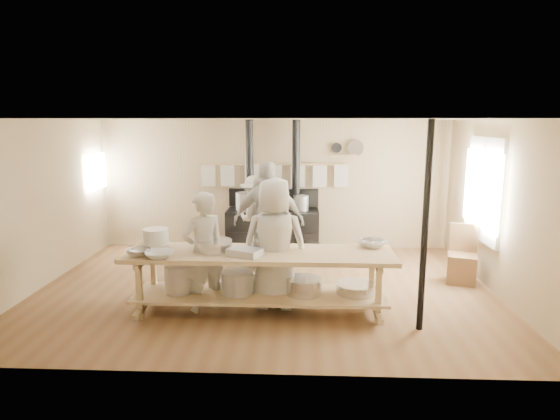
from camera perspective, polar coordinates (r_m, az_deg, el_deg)
The scene contains 24 objects.
ground at distance 7.40m, azimuth -1.85°, elevation -9.55°, with size 7.00×7.00×0.00m, color brown.
room_shell at distance 7.00m, azimuth -1.93°, elevation 3.00°, with size 7.00×7.00×7.00m.
window_right at distance 8.14m, azimuth 23.62°, elevation 2.32°, with size 0.09×1.50×1.65m.
left_opening at distance 9.82m, azimuth -21.53°, elevation 4.37°, with size 0.00×0.90×0.90m.
stove at distance 9.28m, azimuth -0.91°, elevation -1.96°, with size 1.90×0.75×2.60m.
towel_rail at distance 9.39m, azimuth -0.79°, elevation 4.60°, with size 3.00×0.04×0.47m.
back_wall_shelf at distance 9.41m, azimuth 8.23°, elevation 7.23°, with size 0.63×0.14×0.32m.
prep_table at distance 6.38m, azimuth -2.58°, elevation -7.98°, with size 3.60×0.90×0.85m.
support_post at distance 5.91m, azimuth 17.27°, elevation -2.16°, with size 0.08×0.08×2.60m, color black.
cook_far_left at distance 6.44m, azimuth -9.30°, elevation -5.06°, with size 0.60×0.40×1.66m, color #BAB3A4.
cook_left at distance 8.24m, azimuth -2.31°, elevation -1.42°, with size 0.81×0.63×1.66m, color #BAB3A4.
cook_center at distance 6.42m, azimuth -0.65°, elevation -4.15°, with size 0.90×0.58×1.84m, color #BAB3A4.
cook_right at distance 7.52m, azimuth -1.39°, elevation -1.44°, with size 1.15×0.48×1.96m, color #BAB3A4.
cook_by_window at distance 9.07m, azimuth -2.99°, elevation -0.64°, with size 1.00×0.58×1.55m, color #BAB3A4.
chair at distance 8.14m, azimuth 21.28°, elevation -6.35°, with size 0.55×0.55×0.93m.
bowl_white_a at distance 6.20m, azimuth -14.49°, elevation -5.28°, with size 0.36×0.36×0.09m, color white.
bowl_steel_a at distance 6.36m, azimuth -16.85°, elevation -4.96°, with size 0.31×0.31×0.10m, color silver.
bowl_white_b at distance 6.64m, azimuth 11.20°, elevation -4.04°, with size 0.37×0.37×0.09m, color white.
bowl_steel_b at distance 6.64m, azimuth 11.21°, elevation -4.00°, with size 0.32×0.32×0.10m, color silver.
roasting_pan at distance 6.12m, azimuth -4.32°, elevation -5.14°, with size 0.42×0.28×0.09m, color #B2B2B7.
mixing_bowl_large at distance 6.37m, azimuth -7.95°, elevation -4.31°, with size 0.46×0.46×0.15m, color silver.
bucket_galv at distance 6.57m, azimuth -2.40°, elevation -3.41°, with size 0.24×0.24×0.22m, color gray.
deep_bowl_enamel at distance 6.86m, azimuth -14.90°, elevation -3.15°, with size 0.36×0.36×0.23m, color white.
pitcher at distance 6.70m, azimuth -9.81°, elevation -3.24°, with size 0.15×0.15×0.23m, color white.
Camera 1 is at (0.55, -6.92, 2.58)m, focal length 30.00 mm.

